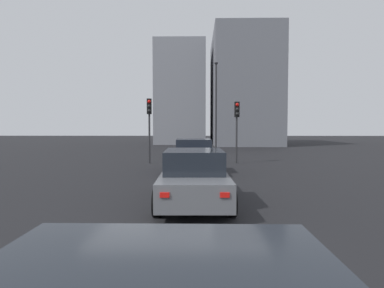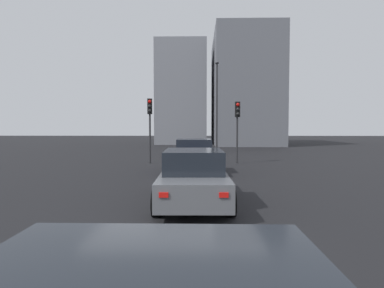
% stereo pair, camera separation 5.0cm
% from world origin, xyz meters
% --- Properties ---
extents(ground_plane, '(160.00, 160.00, 0.20)m').
position_xyz_m(ground_plane, '(0.00, 0.00, -0.10)').
color(ground_plane, black).
extents(car_navy_lead, '(4.39, 2.12, 1.57)m').
position_xyz_m(car_navy_lead, '(10.23, -0.09, 0.75)').
color(car_navy_lead, '#141E4C').
rests_on(car_navy_lead, ground_plane).
extents(car_grey_second, '(4.64, 2.03, 1.49)m').
position_xyz_m(car_grey_second, '(3.74, -0.20, 0.73)').
color(car_grey_second, slate).
rests_on(car_grey_second, ground_plane).
extents(traffic_light_near_left, '(0.32, 0.29, 3.62)m').
position_xyz_m(traffic_light_near_left, '(14.08, -2.58, 2.61)').
color(traffic_light_near_left, '#2D2D30').
rests_on(traffic_light_near_left, ground_plane).
extents(traffic_light_near_right, '(0.33, 0.30, 3.79)m').
position_xyz_m(traffic_light_near_right, '(13.93, 2.56, 2.74)').
color(traffic_light_near_right, '#2D2D30').
rests_on(traffic_light_near_right, ground_plane).
extents(street_lamp_kerbside, '(0.56, 0.36, 7.79)m').
position_xyz_m(street_lamp_kerbside, '(23.23, -1.83, 4.55)').
color(street_lamp_kerbside, '#2D2D30').
rests_on(street_lamp_kerbside, ground_plane).
extents(building_facade_left, '(14.24, 7.77, 13.72)m').
position_xyz_m(building_facade_left, '(37.29, -6.00, 6.86)').
color(building_facade_left, slate).
rests_on(building_facade_left, ground_plane).
extents(building_facade_center, '(10.03, 6.39, 13.01)m').
position_xyz_m(building_facade_center, '(39.49, 2.00, 6.51)').
color(building_facade_center, gray).
rests_on(building_facade_center, ground_plane).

